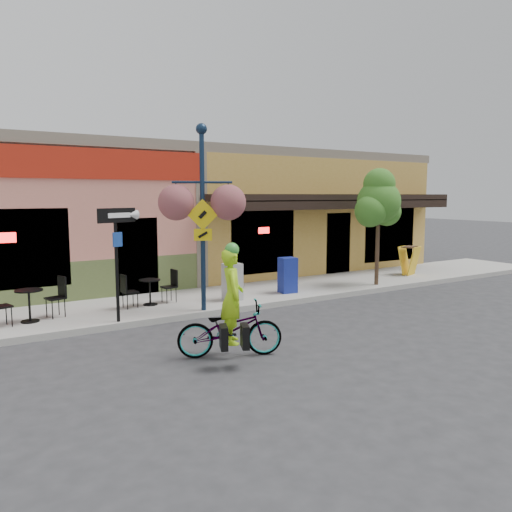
{
  "coord_description": "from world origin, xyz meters",
  "views": [
    {
      "loc": [
        -7.52,
        -10.1,
        2.93
      ],
      "look_at": [
        -0.89,
        0.5,
        1.4
      ],
      "focal_mm": 35.0,
      "sensor_mm": 36.0,
      "label": 1
    }
  ],
  "objects_px": {
    "bicycle": "(230,329)",
    "cyclist_rider": "(232,310)",
    "newspaper_box_blue": "(288,275)",
    "building": "(178,213)",
    "one_way_sign": "(117,266)",
    "lamp_post": "(203,218)",
    "street_tree": "(378,226)",
    "newspaper_box_grey": "(232,282)"
  },
  "relations": [
    {
      "from": "lamp_post",
      "to": "newspaper_box_grey",
      "type": "distance_m",
      "value": 2.21
    },
    {
      "from": "one_way_sign",
      "to": "newspaper_box_grey",
      "type": "relative_size",
      "value": 2.57
    },
    {
      "from": "street_tree",
      "to": "cyclist_rider",
      "type": "bearing_deg",
      "value": -154.8
    },
    {
      "from": "newspaper_box_blue",
      "to": "lamp_post",
      "type": "bearing_deg",
      "value": -159.98
    },
    {
      "from": "one_way_sign",
      "to": "street_tree",
      "type": "bearing_deg",
      "value": -17.54
    },
    {
      "from": "building",
      "to": "bicycle",
      "type": "bearing_deg",
      "value": -108.18
    },
    {
      "from": "bicycle",
      "to": "newspaper_box_blue",
      "type": "relative_size",
      "value": 1.89
    },
    {
      "from": "building",
      "to": "newspaper_box_grey",
      "type": "distance_m",
      "value": 6.48
    },
    {
      "from": "newspaper_box_grey",
      "to": "street_tree",
      "type": "height_order",
      "value": "street_tree"
    },
    {
      "from": "lamp_post",
      "to": "newspaper_box_grey",
      "type": "xyz_separation_m",
      "value": [
        1.18,
        0.68,
        -1.74
      ]
    },
    {
      "from": "newspaper_box_blue",
      "to": "street_tree",
      "type": "relative_size",
      "value": 0.28
    },
    {
      "from": "cyclist_rider",
      "to": "one_way_sign",
      "type": "height_order",
      "value": "one_way_sign"
    },
    {
      "from": "bicycle",
      "to": "cyclist_rider",
      "type": "height_order",
      "value": "cyclist_rider"
    },
    {
      "from": "bicycle",
      "to": "newspaper_box_grey",
      "type": "relative_size",
      "value": 1.96
    },
    {
      "from": "bicycle",
      "to": "one_way_sign",
      "type": "xyz_separation_m",
      "value": [
        -1.15,
        3.01,
        0.9
      ]
    },
    {
      "from": "bicycle",
      "to": "newspaper_box_grey",
      "type": "distance_m",
      "value": 4.25
    },
    {
      "from": "one_way_sign",
      "to": "newspaper_box_grey",
      "type": "bearing_deg",
      "value": -7.91
    },
    {
      "from": "cyclist_rider",
      "to": "street_tree",
      "type": "bearing_deg",
      "value": -42.28
    },
    {
      "from": "cyclist_rider",
      "to": "lamp_post",
      "type": "xyz_separation_m",
      "value": [
        0.89,
        3.01,
        1.51
      ]
    },
    {
      "from": "building",
      "to": "one_way_sign",
      "type": "height_order",
      "value": "building"
    },
    {
      "from": "building",
      "to": "lamp_post",
      "type": "height_order",
      "value": "lamp_post"
    },
    {
      "from": "lamp_post",
      "to": "newspaper_box_grey",
      "type": "relative_size",
      "value": 4.57
    },
    {
      "from": "cyclist_rider",
      "to": "newspaper_box_grey",
      "type": "xyz_separation_m",
      "value": [
        2.07,
        3.68,
        -0.23
      ]
    },
    {
      "from": "bicycle",
      "to": "newspaper_box_blue",
      "type": "height_order",
      "value": "newspaper_box_blue"
    },
    {
      "from": "newspaper_box_grey",
      "to": "street_tree",
      "type": "bearing_deg",
      "value": -1.41
    },
    {
      "from": "cyclist_rider",
      "to": "newspaper_box_grey",
      "type": "distance_m",
      "value": 4.23
    },
    {
      "from": "building",
      "to": "lamp_post",
      "type": "distance_m",
      "value": 7.23
    },
    {
      "from": "newspaper_box_grey",
      "to": "street_tree",
      "type": "distance_m",
      "value": 5.14
    },
    {
      "from": "bicycle",
      "to": "street_tree",
      "type": "bearing_deg",
      "value": -42.44
    },
    {
      "from": "one_way_sign",
      "to": "newspaper_box_grey",
      "type": "height_order",
      "value": "one_way_sign"
    },
    {
      "from": "cyclist_rider",
      "to": "building",
      "type": "bearing_deg",
      "value": 4.6
    },
    {
      "from": "lamp_post",
      "to": "street_tree",
      "type": "height_order",
      "value": "lamp_post"
    },
    {
      "from": "cyclist_rider",
      "to": "newspaper_box_blue",
      "type": "xyz_separation_m",
      "value": [
        3.91,
        3.73,
        -0.21
      ]
    },
    {
      "from": "cyclist_rider",
      "to": "one_way_sign",
      "type": "distance_m",
      "value": 3.29
    },
    {
      "from": "one_way_sign",
      "to": "street_tree",
      "type": "distance_m",
      "value": 8.24
    },
    {
      "from": "building",
      "to": "street_tree",
      "type": "distance_m",
      "value": 7.6
    },
    {
      "from": "lamp_post",
      "to": "one_way_sign",
      "type": "distance_m",
      "value": 2.31
    },
    {
      "from": "building",
      "to": "cyclist_rider",
      "type": "relative_size",
      "value": 10.54
    },
    {
      "from": "cyclist_rider",
      "to": "street_tree",
      "type": "relative_size",
      "value": 0.47
    },
    {
      "from": "building",
      "to": "newspaper_box_grey",
      "type": "xyz_separation_m",
      "value": [
        -1.12,
        -6.17,
        -1.61
      ]
    },
    {
      "from": "one_way_sign",
      "to": "newspaper_box_blue",
      "type": "distance_m",
      "value": 5.21
    },
    {
      "from": "cyclist_rider",
      "to": "newspaper_box_blue",
      "type": "distance_m",
      "value": 5.4
    }
  ]
}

